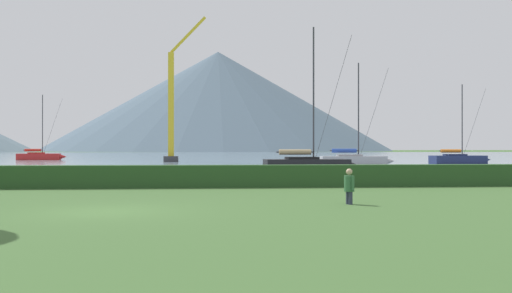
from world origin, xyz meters
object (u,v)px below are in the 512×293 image
(sailboat_slip_2, at_px, (354,160))
(sailboat_slip_5, at_px, (39,156))
(sailboat_slip_4, at_px, (459,159))
(sailboat_slip_0, at_px, (308,164))
(person_seated_viewer, at_px, (349,185))
(dock_crane, at_px, (172,113))

(sailboat_slip_2, xyz_separation_m, sailboat_slip_5, (-43.05, 36.94, -0.02))
(sailboat_slip_4, relative_size, sailboat_slip_5, 0.91)
(sailboat_slip_0, bearing_deg, person_seated_viewer, -100.43)
(sailboat_slip_2, distance_m, dock_crane, 30.94)
(sailboat_slip_4, bearing_deg, sailboat_slip_5, 149.38)
(sailboat_slip_0, bearing_deg, sailboat_slip_4, 41.64)
(sailboat_slip_5, distance_m, dock_crane, 27.58)
(sailboat_slip_5, xyz_separation_m, dock_crane, (22.40, -14.79, 6.36))
(sailboat_slip_4, distance_m, dock_crane, 39.08)
(sailboat_slip_0, xyz_separation_m, dock_crane, (-12.86, 37.69, 6.34))
(sailboat_slip_0, bearing_deg, sailboat_slip_5, 120.41)
(sailboat_slip_0, height_order, sailboat_slip_2, sailboat_slip_0)
(sailboat_slip_2, bearing_deg, sailboat_slip_4, 29.70)
(sailboat_slip_5, relative_size, dock_crane, 0.52)
(sailboat_slip_4, height_order, sailboat_slip_5, sailboat_slip_5)
(dock_crane, bearing_deg, sailboat_slip_4, -22.71)
(sailboat_slip_5, bearing_deg, sailboat_slip_2, -45.87)
(sailboat_slip_0, distance_m, sailboat_slip_4, 32.18)
(sailboat_slip_4, xyz_separation_m, sailboat_slip_5, (-57.97, 29.68, 0.02))
(person_seated_viewer, bearing_deg, sailboat_slip_4, 45.73)
(sailboat_slip_2, bearing_deg, person_seated_viewer, -100.98)
(sailboat_slip_0, relative_size, sailboat_slip_5, 1.09)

